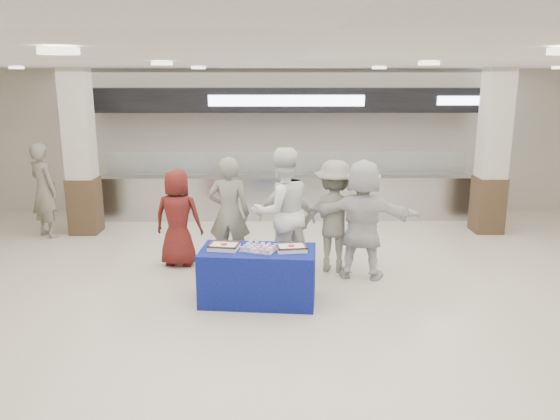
{
  "coord_description": "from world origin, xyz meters",
  "views": [
    {
      "loc": [
        -0.23,
        -6.33,
        3.02
      ],
      "look_at": [
        -0.16,
        1.6,
        1.08
      ],
      "focal_mm": 35.0,
      "sensor_mm": 36.0,
      "label": 1
    }
  ],
  "objects_px": {
    "civilian_maroon": "(178,218)",
    "civilian_white": "(362,219)",
    "cupcake_tray": "(259,248)",
    "chef_short": "(287,219)",
    "display_table": "(258,275)",
    "soldier_bg": "(44,190)",
    "soldier_a": "(229,213)",
    "chef_tall": "(282,212)",
    "sheet_cake_left": "(224,246)",
    "sheet_cake_right": "(291,247)",
    "soldier_b": "(334,216)"
  },
  "relations": [
    {
      "from": "civilian_maroon",
      "to": "civilian_white",
      "type": "height_order",
      "value": "civilian_white"
    },
    {
      "from": "cupcake_tray",
      "to": "chef_short",
      "type": "relative_size",
      "value": 0.34
    },
    {
      "from": "cupcake_tray",
      "to": "chef_short",
      "type": "bearing_deg",
      "value": 74.89
    },
    {
      "from": "display_table",
      "to": "chef_short",
      "type": "height_order",
      "value": "chef_short"
    },
    {
      "from": "cupcake_tray",
      "to": "soldier_bg",
      "type": "bearing_deg",
      "value": 142.17
    },
    {
      "from": "display_table",
      "to": "soldier_a",
      "type": "bearing_deg",
      "value": 115.5
    },
    {
      "from": "chef_tall",
      "to": "soldier_bg",
      "type": "height_order",
      "value": "chef_tall"
    },
    {
      "from": "sheet_cake_left",
      "to": "display_table",
      "type": "bearing_deg",
      "value": -3.19
    },
    {
      "from": "sheet_cake_right",
      "to": "soldier_a",
      "type": "height_order",
      "value": "soldier_a"
    },
    {
      "from": "soldier_a",
      "to": "soldier_bg",
      "type": "distance_m",
      "value": 4.14
    },
    {
      "from": "soldier_a",
      "to": "chef_tall",
      "type": "height_order",
      "value": "chef_tall"
    },
    {
      "from": "sheet_cake_left",
      "to": "chef_tall",
      "type": "distance_m",
      "value": 1.35
    },
    {
      "from": "sheet_cake_left",
      "to": "cupcake_tray",
      "type": "relative_size",
      "value": 0.8
    },
    {
      "from": "soldier_a",
      "to": "sheet_cake_right",
      "type": "bearing_deg",
      "value": 129.48
    },
    {
      "from": "sheet_cake_right",
      "to": "civilian_white",
      "type": "height_order",
      "value": "civilian_white"
    },
    {
      "from": "display_table",
      "to": "sheet_cake_right",
      "type": "relative_size",
      "value": 3.65
    },
    {
      "from": "cupcake_tray",
      "to": "civilian_white",
      "type": "bearing_deg",
      "value": 32.63
    },
    {
      "from": "chef_short",
      "to": "soldier_b",
      "type": "relative_size",
      "value": 0.9
    },
    {
      "from": "sheet_cake_right",
      "to": "chef_tall",
      "type": "xyz_separation_m",
      "value": [
        -0.12,
        1.15,
        0.21
      ]
    },
    {
      "from": "soldier_a",
      "to": "chef_tall",
      "type": "bearing_deg",
      "value": 168.08
    },
    {
      "from": "sheet_cake_right",
      "to": "cupcake_tray",
      "type": "relative_size",
      "value": 0.77
    },
    {
      "from": "sheet_cake_left",
      "to": "soldier_b",
      "type": "distance_m",
      "value": 2.04
    },
    {
      "from": "display_table",
      "to": "chef_short",
      "type": "distance_m",
      "value": 1.57
    },
    {
      "from": "chef_short",
      "to": "soldier_bg",
      "type": "height_order",
      "value": "soldier_bg"
    },
    {
      "from": "civilian_maroon",
      "to": "soldier_bg",
      "type": "xyz_separation_m",
      "value": [
        -2.85,
        1.69,
        0.11
      ]
    },
    {
      "from": "civilian_maroon",
      "to": "soldier_bg",
      "type": "height_order",
      "value": "soldier_bg"
    },
    {
      "from": "chef_tall",
      "to": "soldier_bg",
      "type": "relative_size",
      "value": 1.09
    },
    {
      "from": "cupcake_tray",
      "to": "civilian_maroon",
      "type": "relative_size",
      "value": 0.34
    },
    {
      "from": "cupcake_tray",
      "to": "civilian_white",
      "type": "height_order",
      "value": "civilian_white"
    },
    {
      "from": "cupcake_tray",
      "to": "display_table",
      "type": "bearing_deg",
      "value": 110.36
    },
    {
      "from": "soldier_b",
      "to": "sheet_cake_right",
      "type": "bearing_deg",
      "value": 72.81
    },
    {
      "from": "chef_tall",
      "to": "sheet_cake_left",
      "type": "bearing_deg",
      "value": 30.19
    },
    {
      "from": "civilian_maroon",
      "to": "chef_short",
      "type": "relative_size",
      "value": 1.0
    },
    {
      "from": "chef_tall",
      "to": "chef_short",
      "type": "xyz_separation_m",
      "value": [
        0.09,
        0.35,
        -0.2
      ]
    },
    {
      "from": "cupcake_tray",
      "to": "civilian_maroon",
      "type": "distance_m",
      "value": 2.08
    },
    {
      "from": "sheet_cake_right",
      "to": "civilian_maroon",
      "type": "xyz_separation_m",
      "value": [
        -1.8,
        1.57,
        0.01
      ]
    },
    {
      "from": "display_table",
      "to": "chef_short",
      "type": "relative_size",
      "value": 0.97
    },
    {
      "from": "display_table",
      "to": "civilian_maroon",
      "type": "xyz_separation_m",
      "value": [
        -1.34,
        1.53,
        0.42
      ]
    },
    {
      "from": "soldier_bg",
      "to": "soldier_a",
      "type": "bearing_deg",
      "value": -170.48
    },
    {
      "from": "display_table",
      "to": "chef_tall",
      "type": "distance_m",
      "value": 1.31
    },
    {
      "from": "civilian_maroon",
      "to": "civilian_white",
      "type": "bearing_deg",
      "value": 176.91
    },
    {
      "from": "sheet_cake_left",
      "to": "cupcake_tray",
      "type": "distance_m",
      "value": 0.48
    },
    {
      "from": "chef_short",
      "to": "soldier_bg",
      "type": "xyz_separation_m",
      "value": [
        -4.62,
        1.77,
        0.11
      ]
    },
    {
      "from": "chef_tall",
      "to": "soldier_b",
      "type": "height_order",
      "value": "chef_tall"
    },
    {
      "from": "sheet_cake_right",
      "to": "civilian_maroon",
      "type": "relative_size",
      "value": 0.27
    },
    {
      "from": "sheet_cake_left",
      "to": "civilian_white",
      "type": "bearing_deg",
      "value": 24.26
    },
    {
      "from": "cupcake_tray",
      "to": "soldier_a",
      "type": "height_order",
      "value": "soldier_a"
    },
    {
      "from": "civilian_maroon",
      "to": "soldier_a",
      "type": "xyz_separation_m",
      "value": [
        0.85,
        -0.16,
        0.11
      ]
    },
    {
      "from": "sheet_cake_left",
      "to": "chef_tall",
      "type": "xyz_separation_m",
      "value": [
        0.8,
        1.08,
        0.2
      ]
    },
    {
      "from": "soldier_a",
      "to": "civilian_white",
      "type": "bearing_deg",
      "value": 173.74
    }
  ]
}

